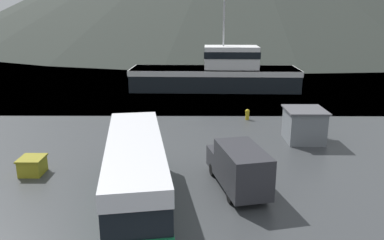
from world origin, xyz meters
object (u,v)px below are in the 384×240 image
(tour_bus, at_px, (136,170))
(dock_kiosk, at_px, (304,125))
(delivery_van, at_px, (239,166))
(storage_bin, at_px, (32,165))
(fishing_boat, at_px, (217,73))
(small_boat, at_px, (271,77))

(tour_bus, height_order, dock_kiosk, tour_bus)
(delivery_van, relative_size, storage_bin, 3.84)
(fishing_boat, xyz_separation_m, storage_bin, (-12.37, -26.24, -1.51))
(fishing_boat, distance_m, dock_kiosk, 20.80)
(delivery_van, distance_m, fishing_boat, 28.14)
(tour_bus, xyz_separation_m, storage_bin, (-6.69, 3.77, -1.36))
(dock_kiosk, bearing_deg, small_boat, 83.87)
(tour_bus, xyz_separation_m, delivery_van, (5.16, 1.88, -0.58))
(tour_bus, relative_size, fishing_boat, 0.53)
(dock_kiosk, bearing_deg, delivery_van, -125.57)
(tour_bus, bearing_deg, storage_bin, 141.34)
(delivery_van, height_order, fishing_boat, fishing_boat)
(storage_bin, distance_m, dock_kiosk, 18.61)
(storage_bin, height_order, small_boat, storage_bin)
(small_boat, bearing_deg, fishing_boat, 23.31)
(dock_kiosk, bearing_deg, storage_bin, -160.82)
(fishing_boat, relative_size, small_boat, 2.55)
(delivery_van, relative_size, small_boat, 0.71)
(tour_bus, bearing_deg, small_boat, 60.28)
(tour_bus, height_order, storage_bin, tour_bus)
(fishing_boat, bearing_deg, dock_kiosk, -163.70)
(tour_bus, height_order, delivery_van, tour_bus)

